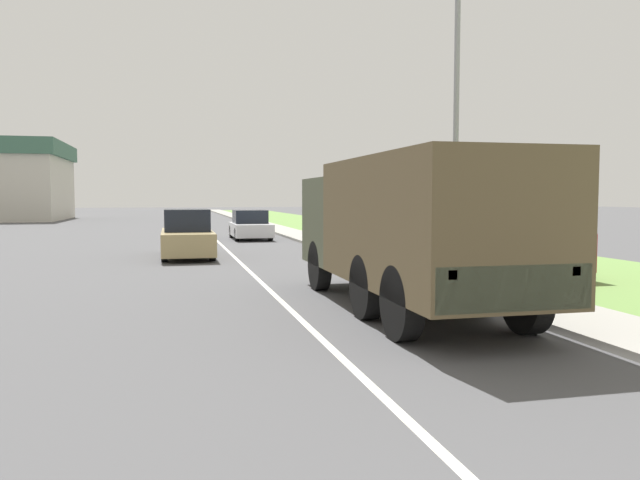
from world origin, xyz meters
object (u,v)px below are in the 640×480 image
at_px(pickup_truck, 499,239).
at_px(military_truck, 408,225).
at_px(lamp_post, 449,99).
at_px(car_second_ahead, 250,226).
at_px(car_nearest_ahead, 187,236).

bearing_deg(pickup_truck, military_truck, -132.90).
bearing_deg(military_truck, lamp_post, 55.31).
xyz_separation_m(military_truck, lamp_post, (2.42, 3.50, 2.93)).
xyz_separation_m(car_second_ahead, lamp_post, (2.85, -16.66, 3.85)).
bearing_deg(car_second_ahead, car_nearest_ahead, -110.67).
bearing_deg(car_nearest_ahead, lamp_post, -52.15).
distance_m(pickup_truck, lamp_post, 4.66).
bearing_deg(pickup_truck, lamp_post, -144.81).
xyz_separation_m(car_nearest_ahead, car_second_ahead, (3.30, 8.75, -0.09)).
bearing_deg(military_truck, pickup_truck, 47.10).
bearing_deg(military_truck, car_second_ahead, 91.22).
distance_m(military_truck, lamp_post, 5.16).
distance_m(car_second_ahead, lamp_post, 17.34).
relative_size(car_second_ahead, lamp_post, 0.56).
height_order(military_truck, lamp_post, lamp_post).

